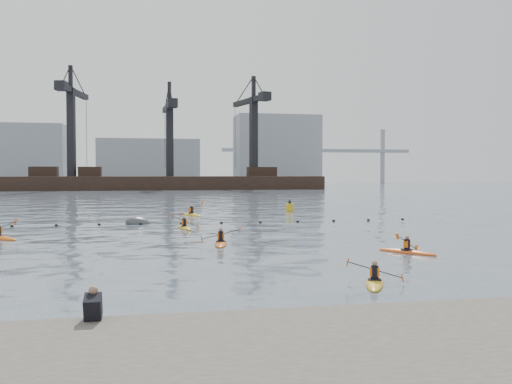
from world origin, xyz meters
The scene contains 12 objects.
ground centered at (0.00, 0.00, 0.00)m, with size 400.00×400.00×0.00m, color #3A4454.
quay centered at (-0.01, -9.00, 0.00)m, with size 18.00×7.12×1.77m.
float_line centered at (-0.50, 22.53, 0.03)m, with size 33.24×0.73×0.24m.
barge_pier centered at (-0.22, 110.00, 1.89)m, with size 72.00×19.30×29.50m.
skyline centered at (2.23, 150.27, 9.25)m, with size 141.00×28.00×22.00m.
kayaker_0 centered at (-0.56, 10.32, 0.10)m, with size 2.16×3.25×1.09m.
kayaker_1 centered at (3.35, -0.99, 0.09)m, with size 1.85×2.88×0.99m.
kayaker_3 centered at (-1.98, 19.12, 0.09)m, with size 2.08×3.06×1.18m.
kayaker_4 centered at (7.80, 5.53, 0.09)m, with size 2.25×2.76×1.16m.
kayaker_5 centered at (-0.66, 30.75, 0.11)m, with size 2.30×3.48×1.38m.
mooring_buoy centered at (-5.16, 23.26, 0.00)m, with size 2.06×1.22×1.03m, color #383A3C.
nav_buoy centered at (9.27, 33.62, 0.42)m, with size 0.76×0.76×1.39m.
Camera 1 is at (-4.17, -18.41, 3.83)m, focal length 38.00 mm.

